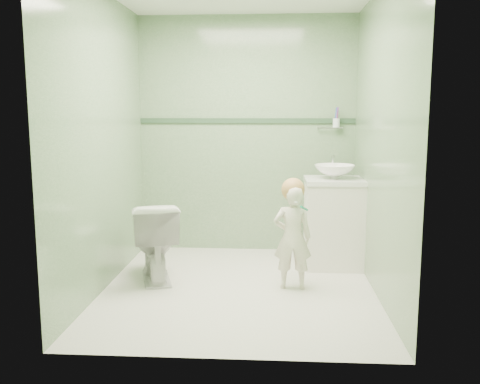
{
  "coord_description": "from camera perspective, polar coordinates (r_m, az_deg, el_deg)",
  "views": [
    {
      "loc": [
        0.27,
        -4.12,
        1.44
      ],
      "look_at": [
        0.0,
        0.15,
        0.78
      ],
      "focal_mm": 38.98,
      "sensor_mm": 36.0,
      "label": 1
    }
  ],
  "objects": [
    {
      "name": "faucet",
      "position": [
        5.05,
        10.1,
        3.35
      ],
      "size": [
        0.03,
        0.13,
        0.18
      ],
      "color": "silver",
      "rests_on": "counter"
    },
    {
      "name": "toddler",
      "position": [
        4.27,
        5.76,
        -4.98
      ],
      "size": [
        0.32,
        0.21,
        0.85
      ],
      "primitive_type": "imported",
      "rotation": [
        0.0,
        0.0,
        3.16
      ],
      "color": "beige",
      "rests_on": "ground"
    },
    {
      "name": "trim_stripe",
      "position": [
        5.36,
        0.75,
        7.81
      ],
      "size": [
        2.2,
        0.02,
        0.05
      ],
      "primitive_type": "cube",
      "color": "#2F4C33",
      "rests_on": "room_shell"
    },
    {
      "name": "vanity",
      "position": [
        4.96,
        10.16,
        -3.47
      ],
      "size": [
        0.52,
        0.5,
        0.8
      ],
      "primitive_type": "cube",
      "color": "white",
      "rests_on": "ground"
    },
    {
      "name": "counter",
      "position": [
        4.89,
        10.29,
        1.23
      ],
      "size": [
        0.54,
        0.52,
        0.04
      ],
      "primitive_type": "cube",
      "color": "white",
      "rests_on": "vanity"
    },
    {
      "name": "toilet",
      "position": [
        4.56,
        -9.33,
        -5.28
      ],
      "size": [
        0.56,
        0.76,
        0.68
      ],
      "primitive_type": "imported",
      "rotation": [
        0.0,
        0.0,
        3.44
      ],
      "color": "white",
      "rests_on": "ground"
    },
    {
      "name": "cup_holder",
      "position": [
        5.34,
        10.42,
        7.48
      ],
      "size": [
        0.26,
        0.07,
        0.21
      ],
      "color": "silver",
      "rests_on": "room_shell"
    },
    {
      "name": "basin",
      "position": [
        4.88,
        10.32,
        2.21
      ],
      "size": [
        0.37,
        0.37,
        0.13
      ],
      "primitive_type": "imported",
      "color": "white",
      "rests_on": "counter"
    },
    {
      "name": "hair_cap",
      "position": [
        4.22,
        5.83,
        0.27
      ],
      "size": [
        0.19,
        0.19,
        0.19
      ],
      "primitive_type": "sphere",
      "color": "tan",
      "rests_on": "toddler"
    },
    {
      "name": "room_shell",
      "position": [
        4.13,
        -0.13,
        5.45
      ],
      "size": [
        2.5,
        2.54,
        2.4
      ],
      "color": "gray",
      "rests_on": "ground"
    },
    {
      "name": "teal_toothbrush",
      "position": [
        4.1,
        6.95,
        -1.72
      ],
      "size": [
        0.11,
        0.13,
        0.08
      ],
      "color": "#0F9163",
      "rests_on": "toddler"
    },
    {
      "name": "ground",
      "position": [
        4.37,
        -0.13,
        -10.47
      ],
      "size": [
        2.5,
        2.5,
        0.0
      ],
      "primitive_type": "plane",
      "color": "beige",
      "rests_on": "ground"
    }
  ]
}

